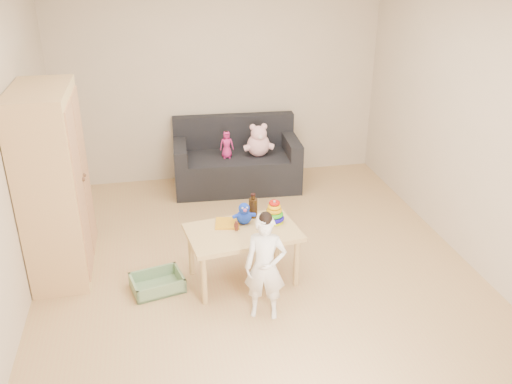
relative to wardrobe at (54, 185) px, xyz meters
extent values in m
plane|color=tan|center=(1.75, -0.31, -0.86)|extent=(4.50, 4.50, 0.00)
plane|color=beige|center=(1.75, 1.94, 0.44)|extent=(4.00, 0.00, 4.00)
plane|color=beige|center=(1.75, -2.56, 0.44)|extent=(4.00, 0.00, 4.00)
plane|color=beige|center=(-0.25, -0.31, 0.44)|extent=(0.00, 4.50, 4.50)
plane|color=beige|center=(3.75, -0.31, 0.44)|extent=(0.00, 4.50, 4.50)
cube|color=#DABC77|center=(0.00, 0.00, 0.00)|extent=(0.48, 0.95, 1.72)
cube|color=black|center=(1.88, 1.52, -0.65)|extent=(1.55, 0.84, 0.43)
cube|color=#DCB678|center=(1.59, -0.51, -0.61)|extent=(1.03, 0.73, 0.50)
imported|color=white|center=(1.67, -1.06, -0.41)|extent=(0.38, 0.31, 0.89)
imported|color=#D1277F|center=(1.75, 1.45, -0.27)|extent=(0.17, 0.12, 0.32)
cylinder|color=#B2CA0A|center=(1.90, -0.41, -0.34)|extent=(0.17, 0.17, 0.02)
cylinder|color=silver|center=(1.90, -0.41, -0.24)|extent=(0.02, 0.02, 0.20)
torus|color=#140AAE|center=(1.90, -0.41, -0.31)|extent=(0.18, 0.18, 0.04)
torus|color=green|center=(1.90, -0.41, -0.27)|extent=(0.16, 0.16, 0.04)
torus|color=#CB910A|center=(1.90, -0.41, -0.24)|extent=(0.14, 0.14, 0.04)
torus|color=yellow|center=(1.90, -0.41, -0.20)|extent=(0.12, 0.12, 0.04)
torus|color=red|center=(1.90, -0.41, -0.16)|extent=(0.10, 0.10, 0.03)
cylinder|color=black|center=(1.73, -0.28, -0.26)|extent=(0.08, 0.08, 0.18)
cylinder|color=black|center=(1.73, -0.28, -0.16)|extent=(0.04, 0.04, 0.05)
cylinder|color=black|center=(1.73, -0.28, -0.13)|extent=(0.04, 0.04, 0.01)
cube|color=orange|center=(1.48, -0.37, -0.35)|extent=(0.25, 0.25, 0.02)
camera|label=1|loc=(0.88, -4.60, 1.94)|focal=38.00mm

